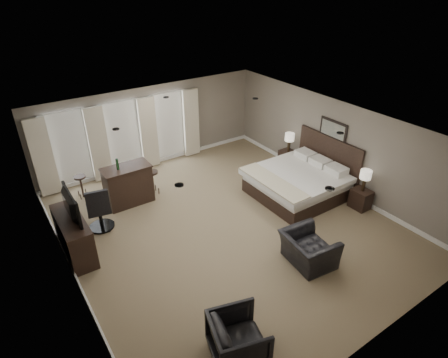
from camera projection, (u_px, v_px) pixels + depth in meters
room at (226, 181)px, 8.95m from camera, size 7.60×8.60×2.64m
window_bay at (124, 138)px, 11.46m from camera, size 5.25×0.20×2.30m
bed at (301, 171)px, 10.51m from camera, size 2.41×2.30×1.53m
nightstand_near at (361, 199)px, 10.15m from camera, size 0.41×0.50×0.55m
nightstand_far at (288, 159)px, 12.23m from camera, size 0.43×0.52×0.57m
lamp_near at (364, 181)px, 9.87m from camera, size 0.30×0.30×0.61m
lamp_far at (289, 142)px, 11.94m from camera, size 0.30×0.30×0.62m
wall_art at (333, 130)px, 10.58m from camera, size 0.04×0.96×0.56m
dresser at (74, 236)px, 8.43m from camera, size 0.53×1.65×0.96m
tv at (69, 216)px, 8.16m from camera, size 0.65×1.13×0.15m
armchair_near at (309, 245)px, 8.16m from camera, size 0.84×1.17×0.96m
armchair_far at (238, 337)px, 6.16m from camera, size 1.04×1.07×0.91m
bar_counter at (128, 185)px, 10.24m from camera, size 1.28×0.67×1.12m
bar_stool_left at (82, 187)px, 10.59m from camera, size 0.41×0.41×0.68m
bar_stool_right at (153, 183)px, 10.74m from camera, size 0.39×0.39×0.73m
desk_chair at (98, 207)px, 9.20m from camera, size 0.72×0.72×1.21m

